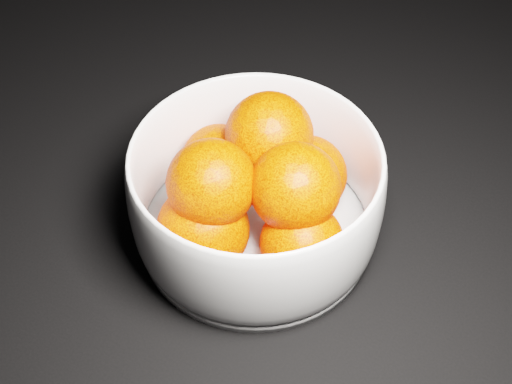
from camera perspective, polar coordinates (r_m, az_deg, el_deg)
The scene contains 3 objects.
ground at distance 0.73m, azimuth -2.45°, elevation 4.76°, with size 3.00×3.00×0.00m, color black.
bowl at distance 0.60m, azimuth 0.00°, elevation -0.34°, with size 0.21×0.21×0.10m.
orange_pile at distance 0.59m, azimuth 0.04°, elevation 0.40°, with size 0.17×0.17×0.12m.
Camera 1 is at (0.30, -0.45, 0.50)m, focal length 50.00 mm.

